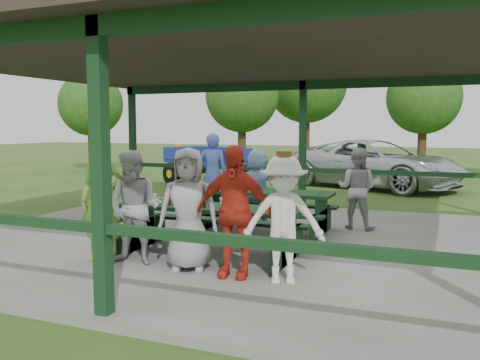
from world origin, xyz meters
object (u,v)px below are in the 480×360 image
at_px(picnic_table_near, 210,224).
at_px(spectator_blue, 213,174).
at_px(contestant_grey_mid, 188,209).
at_px(spectator_grey, 357,188).
at_px(farm_trailer, 206,165).
at_px(contestant_green, 102,199).
at_px(pickup_truck, 375,164).
at_px(spectator_lblue, 258,186).
at_px(contestant_grey_left, 134,208).
at_px(contestant_red, 234,211).
at_px(contestant_white_fedora, 283,219).
at_px(picnic_table_far, 264,206).

relative_size(picnic_table_near, spectator_blue, 1.56).
bearing_deg(contestant_grey_mid, spectator_grey, 46.41).
relative_size(spectator_blue, farm_trailer, 0.45).
relative_size(contestant_green, pickup_truck, 0.31).
distance_m(contestant_grey_mid, spectator_lblue, 3.59).
distance_m(picnic_table_near, farm_trailer, 9.98).
relative_size(contestant_grey_left, pickup_truck, 0.28).
bearing_deg(contestant_grey_left, spectator_grey, 50.66).
height_order(contestant_grey_left, spectator_blue, spectator_blue).
distance_m(contestant_red, contestant_white_fedora, 0.68).
distance_m(contestant_grey_left, pickup_truck, 11.43).
xyz_separation_m(contestant_green, spectator_lblue, (1.05, 3.59, -0.14)).
bearing_deg(contestant_grey_left, spectator_blue, 94.49).
bearing_deg(contestant_grey_left, farm_trailer, 104.75).
bearing_deg(contestant_white_fedora, picnic_table_near, 128.92).
bearing_deg(picnic_table_far, pickup_truck, 84.12).
xyz_separation_m(picnic_table_far, spectator_lblue, (-0.41, 0.75, 0.27)).
bearing_deg(pickup_truck, contestant_red, -158.87).
xyz_separation_m(contestant_green, contestant_white_fedora, (2.74, -0.05, -0.09)).
height_order(picnic_table_near, spectator_grey, spectator_grey).
bearing_deg(spectator_blue, spectator_grey, 158.67).
height_order(spectator_lblue, spectator_blue, spectator_blue).
distance_m(picnic_table_near, spectator_blue, 3.65).
relative_size(picnic_table_near, contestant_red, 1.65).
xyz_separation_m(contestant_red, farm_trailer, (-5.20, 9.80, -0.25)).
distance_m(spectator_grey, farm_trailer, 8.63).
bearing_deg(spectator_lblue, farm_trailer, -55.14).
relative_size(contestant_grey_mid, pickup_truck, 0.29).
xyz_separation_m(picnic_table_far, contestant_red, (0.61, -2.86, 0.38)).
height_order(contestant_grey_mid, spectator_grey, contestant_grey_mid).
height_order(contestant_grey_left, farm_trailer, contestant_grey_left).
bearing_deg(picnic_table_near, farm_trailer, 116.45).
bearing_deg(farm_trailer, spectator_grey, -20.96).
xyz_separation_m(picnic_table_near, farm_trailer, (-4.44, 8.93, 0.12)).
height_order(contestant_red, spectator_lblue, contestant_red).
bearing_deg(contestant_white_fedora, spectator_grey, 66.53).
distance_m(contestant_red, farm_trailer, 11.09).
height_order(picnic_table_far, spectator_lblue, spectator_lblue).
xyz_separation_m(contestant_grey_left, contestant_grey_mid, (0.84, 0.03, 0.03)).
relative_size(contestant_grey_left, contestant_red, 0.94).
bearing_deg(spectator_lblue, pickup_truck, -98.70).
relative_size(picnic_table_near, contestant_grey_mid, 1.69).
distance_m(picnic_table_near, contestant_grey_left, 1.18).
bearing_deg(picnic_table_far, picnic_table_near, -94.38).
distance_m(contestant_green, contestant_grey_left, 0.56).
bearing_deg(picnic_table_far, contestant_grey_mid, -91.49).
bearing_deg(contestant_grey_left, pickup_truck, 75.14).
xyz_separation_m(spectator_blue, pickup_truck, (2.54, 7.15, -0.20)).
distance_m(contestant_red, spectator_lblue, 3.76).
xyz_separation_m(picnic_table_near, contestant_grey_left, (-0.76, -0.85, 0.32)).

